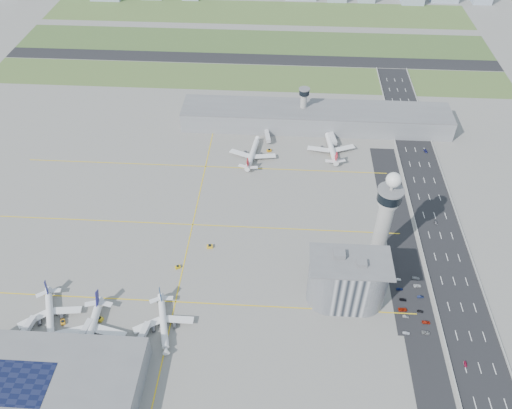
# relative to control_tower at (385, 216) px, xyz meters

# --- Properties ---
(ground) EXTENTS (1000.00, 1000.00, 0.00)m
(ground) POSITION_rel_control_tower_xyz_m (-72.00, -8.00, -35.04)
(ground) COLOR gray
(grass_strip_0) EXTENTS (480.00, 50.00, 0.08)m
(grass_strip_0) POSITION_rel_control_tower_xyz_m (-92.00, 217.00, -35.00)
(grass_strip_0) COLOR #486831
(grass_strip_0) RESTS_ON ground
(grass_strip_1) EXTENTS (480.00, 60.00, 0.08)m
(grass_strip_1) POSITION_rel_control_tower_xyz_m (-92.00, 292.00, -35.00)
(grass_strip_1) COLOR #44632F
(grass_strip_1) RESTS_ON ground
(grass_strip_2) EXTENTS (480.00, 70.00, 0.08)m
(grass_strip_2) POSITION_rel_control_tower_xyz_m (-92.00, 372.00, -35.00)
(grass_strip_2) COLOR #45632F
(grass_strip_2) RESTS_ON ground
(runway) EXTENTS (480.00, 22.00, 0.10)m
(runway) POSITION_rel_control_tower_xyz_m (-92.00, 254.00, -34.98)
(runway) COLOR black
(runway) RESTS_ON ground
(highway) EXTENTS (28.00, 500.00, 0.10)m
(highway) POSITION_rel_control_tower_xyz_m (43.00, -8.00, -34.99)
(highway) COLOR black
(highway) RESTS_ON ground
(barrier_left) EXTENTS (0.60, 500.00, 1.20)m
(barrier_left) POSITION_rel_control_tower_xyz_m (29.00, -8.00, -34.44)
(barrier_left) COLOR #9E9E99
(barrier_left) RESTS_ON ground
(barrier_right) EXTENTS (0.60, 500.00, 1.20)m
(barrier_right) POSITION_rel_control_tower_xyz_m (57.00, -8.00, -34.44)
(barrier_right) COLOR #9E9E99
(barrier_right) RESTS_ON ground
(landside_road) EXTENTS (18.00, 260.00, 0.08)m
(landside_road) POSITION_rel_control_tower_xyz_m (18.00, -18.00, -35.00)
(landside_road) COLOR black
(landside_road) RESTS_ON ground
(parking_lot) EXTENTS (20.00, 44.00, 0.10)m
(parking_lot) POSITION_rel_control_tower_xyz_m (16.00, -30.00, -34.99)
(parking_lot) COLOR black
(parking_lot) RESTS_ON ground
(taxiway_line_h_0) EXTENTS (260.00, 0.60, 0.01)m
(taxiway_line_h_0) POSITION_rel_control_tower_xyz_m (-112.00, -38.00, -35.04)
(taxiway_line_h_0) COLOR yellow
(taxiway_line_h_0) RESTS_ON ground
(taxiway_line_h_1) EXTENTS (260.00, 0.60, 0.01)m
(taxiway_line_h_1) POSITION_rel_control_tower_xyz_m (-112.00, 22.00, -35.04)
(taxiway_line_h_1) COLOR yellow
(taxiway_line_h_1) RESTS_ON ground
(taxiway_line_h_2) EXTENTS (260.00, 0.60, 0.01)m
(taxiway_line_h_2) POSITION_rel_control_tower_xyz_m (-112.00, 82.00, -35.04)
(taxiway_line_h_2) COLOR yellow
(taxiway_line_h_2) RESTS_ON ground
(taxiway_line_v) EXTENTS (0.60, 260.00, 0.01)m
(taxiway_line_v) POSITION_rel_control_tower_xyz_m (-112.00, 22.00, -35.04)
(taxiway_line_v) COLOR yellow
(taxiway_line_v) RESTS_ON ground
(control_tower) EXTENTS (14.00, 14.00, 64.50)m
(control_tower) POSITION_rel_control_tower_xyz_m (0.00, 0.00, 0.00)
(control_tower) COLOR #ADAAA5
(control_tower) RESTS_ON ground
(secondary_tower) EXTENTS (8.60, 8.60, 31.90)m
(secondary_tower) POSITION_rel_control_tower_xyz_m (-42.00, 142.00, -16.24)
(secondary_tower) COLOR #ADAAA5
(secondary_tower) RESTS_ON ground
(admin_building) EXTENTS (42.00, 24.00, 33.50)m
(admin_building) POSITION_rel_control_tower_xyz_m (-20.01, -30.00, -19.74)
(admin_building) COLOR #B2B2B7
(admin_building) RESTS_ON ground
(terminal_pier) EXTENTS (210.00, 32.00, 15.80)m
(terminal_pier) POSITION_rel_control_tower_xyz_m (-32.00, 140.00, -27.14)
(terminal_pier) COLOR gray
(terminal_pier) RESTS_ON ground
(near_terminal) EXTENTS (84.00, 42.00, 13.00)m
(near_terminal) POSITION_rel_control_tower_xyz_m (-160.07, -90.02, -28.62)
(near_terminal) COLOR gray
(near_terminal) RESTS_ON ground
(airplane_near_a) EXTENTS (45.11, 48.18, 10.77)m
(airplane_near_a) POSITION_rel_control_tower_xyz_m (-175.27, -53.56, -29.65)
(airplane_near_a) COLOR white
(airplane_near_a) RESTS_ON ground
(airplane_near_b) EXTENTS (38.98, 45.15, 12.14)m
(airplane_near_b) POSITION_rel_control_tower_xyz_m (-150.85, -63.00, -28.97)
(airplane_near_b) COLOR white
(airplane_near_b) RESTS_ON ground
(airplane_near_c) EXTENTS (40.81, 44.71, 10.50)m
(airplane_near_c) POSITION_rel_control_tower_xyz_m (-114.89, -54.50, -29.79)
(airplane_near_c) COLOR white
(airplane_near_c) RESTS_ON ground
(airplane_far_a) EXTENTS (39.87, 45.20, 11.51)m
(airplane_far_a) POSITION_rel_control_tower_xyz_m (-78.71, 96.28, -29.29)
(airplane_far_a) COLOR white
(airplane_far_a) RESTS_ON ground
(airplane_far_b) EXTENTS (41.12, 46.71, 11.95)m
(airplane_far_b) POSITION_rel_control_tower_xyz_m (-20.73, 107.40, -29.07)
(airplane_far_b) COLOR white
(airplane_far_b) RESTS_ON ground
(jet_bridge_near_0) EXTENTS (5.39, 14.31, 5.70)m
(jet_bridge_near_0) POSITION_rel_control_tower_xyz_m (-185.00, -69.00, -32.19)
(jet_bridge_near_0) COLOR silver
(jet_bridge_near_0) RESTS_ON ground
(jet_bridge_near_1) EXTENTS (5.39, 14.31, 5.70)m
(jet_bridge_near_1) POSITION_rel_control_tower_xyz_m (-155.00, -69.00, -32.19)
(jet_bridge_near_1) COLOR silver
(jet_bridge_near_1) RESTS_ON ground
(jet_bridge_near_2) EXTENTS (5.39, 14.31, 5.70)m
(jet_bridge_near_2) POSITION_rel_control_tower_xyz_m (-125.00, -69.00, -32.19)
(jet_bridge_near_2) COLOR silver
(jet_bridge_near_2) RESTS_ON ground
(jet_bridge_far_0) EXTENTS (5.39, 14.31, 5.70)m
(jet_bridge_far_0) POSITION_rel_control_tower_xyz_m (-70.00, 124.00, -32.19)
(jet_bridge_far_0) COLOR silver
(jet_bridge_far_0) RESTS_ON ground
(jet_bridge_far_1) EXTENTS (5.39, 14.31, 5.70)m
(jet_bridge_far_1) POSITION_rel_control_tower_xyz_m (-20.00, 124.00, -32.19)
(jet_bridge_far_1) COLOR silver
(jet_bridge_far_1) RESTS_ON ground
(tug_0) EXTENTS (3.15, 3.65, 1.78)m
(tug_0) POSITION_rel_control_tower_xyz_m (-168.31, -55.15, -34.15)
(tug_0) COLOR orange
(tug_0) RESTS_ON ground
(tug_1) EXTENTS (4.15, 3.45, 2.07)m
(tug_1) POSITION_rel_control_tower_xyz_m (-149.75, -52.07, -34.01)
(tug_1) COLOR yellow
(tug_1) RESTS_ON ground
(tug_2) EXTENTS (3.64, 3.26, 1.75)m
(tug_2) POSITION_rel_control_tower_xyz_m (-114.98, -13.93, -34.17)
(tug_2) COLOR gold
(tug_2) RESTS_ON ground
(tug_3) EXTENTS (3.91, 2.99, 2.07)m
(tug_3) POSITION_rel_control_tower_xyz_m (-98.56, 3.24, -34.00)
(tug_3) COLOR gold
(tug_3) RESTS_ON ground
(tug_4) EXTENTS (3.89, 3.41, 1.89)m
(tug_4) POSITION_rel_control_tower_xyz_m (-66.86, 103.37, -34.10)
(tug_4) COLOR orange
(tug_4) RESTS_ON ground
(tug_5) EXTENTS (3.63, 2.61, 2.02)m
(tug_5) POSITION_rel_control_tower_xyz_m (-19.36, 100.43, -34.03)
(tug_5) COLOR #D5A707
(tug_5) RESTS_ON ground
(car_lot_0) EXTENTS (3.80, 1.86, 1.25)m
(car_lot_0) POSITION_rel_control_tower_xyz_m (10.33, -50.49, -34.42)
(car_lot_0) COLOR white
(car_lot_0) RESTS_ON ground
(car_lot_1) EXTENTS (3.46, 1.42, 1.11)m
(car_lot_1) POSITION_rel_control_tower_xyz_m (11.76, -40.29, -34.48)
(car_lot_1) COLOR gray
(car_lot_1) RESTS_ON ground
(car_lot_2) EXTENTS (4.81, 2.41, 1.31)m
(car_lot_2) POSITION_rel_control_tower_xyz_m (10.75, -35.94, -34.39)
(car_lot_2) COLOR #AE2009
(car_lot_2) RESTS_ON ground
(car_lot_3) EXTENTS (3.92, 1.86, 1.10)m
(car_lot_3) POSITION_rel_control_tower_xyz_m (11.96, -29.26, -34.49)
(car_lot_3) COLOR black
(car_lot_3) RESTS_ON ground
(car_lot_4) EXTENTS (3.78, 1.71, 1.26)m
(car_lot_4) POSITION_rel_control_tower_xyz_m (11.14, -22.06, -34.41)
(car_lot_4) COLOR #101C52
(car_lot_4) RESTS_ON ground
(car_lot_5) EXTENTS (3.53, 1.40, 1.14)m
(car_lot_5) POSITION_rel_control_tower_xyz_m (11.25, -15.34, -34.47)
(car_lot_5) COLOR white
(car_lot_5) RESTS_ON ground
(car_lot_6) EXTENTS (4.53, 2.56, 1.19)m
(car_lot_6) POSITION_rel_control_tower_xyz_m (20.35, -49.77, -34.44)
(car_lot_6) COLOR gray
(car_lot_6) RESTS_ON ground
(car_lot_7) EXTENTS (4.38, 1.86, 1.26)m
(car_lot_7) POSITION_rel_control_tower_xyz_m (21.79, -43.35, -34.41)
(car_lot_7) COLOR #AB220F
(car_lot_7) RESTS_ON ground
(car_lot_8) EXTENTS (3.41, 1.83, 1.10)m
(car_lot_8) POSITION_rel_control_tower_xyz_m (20.01, -36.41, -34.49)
(car_lot_8) COLOR black
(car_lot_8) RESTS_ON ground
(car_lot_9) EXTENTS (3.64, 1.52, 1.17)m
(car_lot_9) POSITION_rel_control_tower_xyz_m (21.80, -26.76, -34.46)
(car_lot_9) COLOR #192249
(car_lot_9) RESTS_ON ground
(car_lot_10) EXTENTS (4.54, 2.37, 1.22)m
(car_lot_10) POSITION_rel_control_tower_xyz_m (21.41, -19.11, -34.43)
(car_lot_10) COLOR silver
(car_lot_10) RESTS_ON ground
(car_lot_11) EXTENTS (4.49, 2.32, 1.24)m
(car_lot_11) POSITION_rel_control_tower_xyz_m (21.69, -13.70, -34.42)
(car_lot_11) COLOR #99999D
(car_lot_11) RESTS_ON ground
(car_hw_0) EXTENTS (1.55, 3.30, 1.09)m
(car_hw_0) POSITION_rel_control_tower_xyz_m (36.39, -66.53, -34.49)
(car_hw_0) COLOR #A01A3F
(car_hw_0) RESTS_ON ground
(car_hw_1) EXTENTS (1.37, 3.60, 1.17)m
(car_hw_1) POSITION_rel_control_tower_xyz_m (42.11, 32.82, -34.45)
(car_hw_1) COLOR #2B2B30
(car_hw_1) RESTS_ON ground
(car_hw_2) EXTENTS (2.62, 4.49, 1.17)m
(car_hw_2) POSITION_rel_control_tower_xyz_m (50.28, 110.17, -34.45)
(car_hw_2) COLOR navy
(car_hw_2) RESTS_ON ground
(car_hw_4) EXTENTS (1.47, 3.62, 1.23)m
(car_hw_4) POSITION_rel_control_tower_xyz_m (37.19, 173.26, -34.43)
(car_hw_4) COLOR gray
(car_hw_4) RESTS_ON ground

